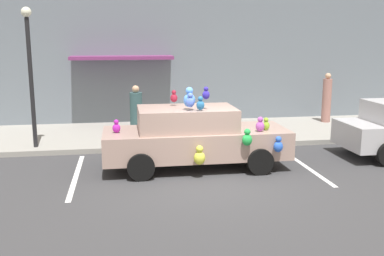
{
  "coord_description": "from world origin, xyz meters",
  "views": [
    {
      "loc": [
        -2.0,
        -9.48,
        3.24
      ],
      "look_at": [
        -0.17,
        1.84,
        0.9
      ],
      "focal_mm": 41.49,
      "sensor_mm": 36.0,
      "label": 1
    }
  ],
  "objects": [
    {
      "name": "ground_plane",
      "position": [
        0.0,
        0.0,
        0.0
      ],
      "size": [
        60.0,
        60.0,
        0.0
      ],
      "primitive_type": "plane",
      "color": "#38383A"
    },
    {
      "name": "pedestrian_near_shopfront",
      "position": [
        -1.54,
        4.32,
        0.9
      ],
      "size": [
        0.39,
        0.39,
        1.64
      ],
      "color": "#335255",
      "rests_on": "sidewalk"
    },
    {
      "name": "plush_covered_car",
      "position": [
        -0.22,
        1.23,
        0.8
      ],
      "size": [
        4.6,
        2.01,
        2.1
      ],
      "color": "tan",
      "rests_on": "ground"
    },
    {
      "name": "pedestrian_walking_past",
      "position": [
        5.55,
        5.83,
        1.0
      ],
      "size": [
        0.33,
        0.33,
        1.82
      ],
      "color": "#A06D63",
      "rests_on": "sidewalk"
    },
    {
      "name": "parking_stripe_rear",
      "position": [
        -3.12,
        1.0,
        0.0
      ],
      "size": [
        0.12,
        3.6,
        0.01
      ],
      "primitive_type": "cube",
      "color": "silver",
      "rests_on": "ground"
    },
    {
      "name": "street_lamp_post",
      "position": [
        -4.47,
        3.5,
        2.55
      ],
      "size": [
        0.28,
        0.28,
        3.91
      ],
      "color": "black",
      "rests_on": "sidewalk"
    },
    {
      "name": "parking_stripe_front",
      "position": [
        2.63,
        1.0,
        0.0
      ],
      "size": [
        0.12,
        3.6,
        0.01
      ],
      "primitive_type": "cube",
      "color": "silver",
      "rests_on": "ground"
    },
    {
      "name": "teddy_bear_on_sidewalk",
      "position": [
        -1.22,
        3.75,
        0.49
      ],
      "size": [
        0.38,
        0.32,
        0.73
      ],
      "color": "beige",
      "rests_on": "sidewalk"
    },
    {
      "name": "storefront_building",
      "position": [
        -0.02,
        7.14,
        3.19
      ],
      "size": [
        24.0,
        1.25,
        6.4
      ],
      "color": "slate",
      "rests_on": "ground"
    },
    {
      "name": "sidewalk",
      "position": [
        0.0,
        5.0,
        0.07
      ],
      "size": [
        24.0,
        4.0,
        0.15
      ],
      "primitive_type": "cube",
      "color": "gray",
      "rests_on": "ground"
    }
  ]
}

